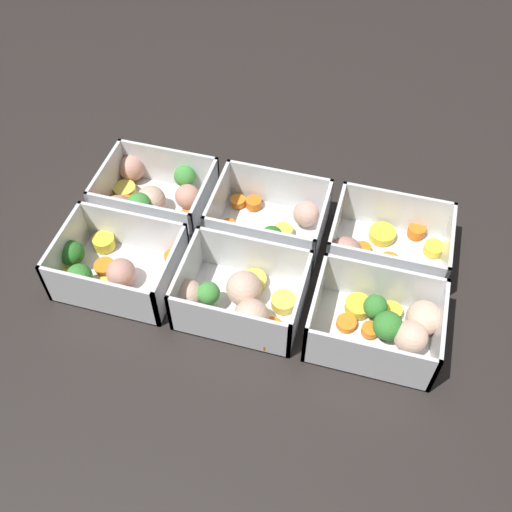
% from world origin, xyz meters
% --- Properties ---
extents(ground_plane, '(4.00, 4.00, 0.00)m').
position_xyz_m(ground_plane, '(0.00, 0.00, 0.00)').
color(ground_plane, '#282321').
extents(container_near_left, '(0.17, 0.13, 0.07)m').
position_xyz_m(container_near_left, '(-0.16, -0.06, 0.02)').
color(container_near_left, white).
rests_on(container_near_left, ground_plane).
extents(container_near_center, '(0.16, 0.13, 0.07)m').
position_xyz_m(container_near_center, '(-0.01, -0.07, 0.02)').
color(container_near_center, white).
rests_on(container_near_center, ground_plane).
extents(container_near_right, '(0.17, 0.16, 0.07)m').
position_xyz_m(container_near_right, '(0.19, -0.07, 0.03)').
color(container_near_right, white).
rests_on(container_near_right, ground_plane).
extents(container_far_left, '(0.17, 0.12, 0.07)m').
position_xyz_m(container_far_left, '(-0.19, 0.06, 0.03)').
color(container_far_left, white).
rests_on(container_far_left, ground_plane).
extents(container_far_center, '(0.18, 0.13, 0.07)m').
position_xyz_m(container_far_center, '(0.00, 0.07, 0.03)').
color(container_far_center, white).
rests_on(container_far_center, ground_plane).
extents(container_far_right, '(0.17, 0.13, 0.07)m').
position_xyz_m(container_far_right, '(0.19, 0.07, 0.02)').
color(container_far_right, white).
rests_on(container_far_right, ground_plane).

